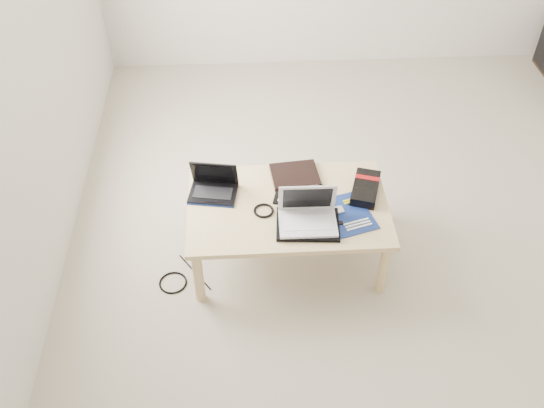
{
  "coord_description": "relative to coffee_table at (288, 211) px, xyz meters",
  "views": [
    {
      "loc": [
        -0.92,
        -2.6,
        2.69
      ],
      "look_at": [
        -0.78,
        -0.2,
        0.41
      ],
      "focal_mm": 40.0,
      "sensor_mm": 36.0,
      "label": 1
    }
  ],
  "objects": [
    {
      "name": "netbook",
      "position": [
        -0.41,
        0.13,
        0.09
      ],
      "size": [
        0.29,
        0.23,
        0.19
      ],
      "color": "black",
      "rests_on": "coffee_table"
    },
    {
      "name": "cable_coil",
      "position": [
        -0.14,
        -0.04,
        0.05
      ],
      "size": [
        0.12,
        0.12,
        0.01
      ],
      "primitive_type": "torus",
      "rotation": [
        0.0,
        0.0,
        -0.1
      ],
      "color": "black",
      "rests_on": "coffee_table"
    },
    {
      "name": "white_laptop",
      "position": [
        0.09,
        -0.15,
        0.11
      ],
      "size": [
        0.31,
        0.22,
        0.22
      ],
      "color": "silver",
      "rests_on": "neoprene_sleeve"
    },
    {
      "name": "coffee_table",
      "position": [
        0.0,
        0.0,
        0.0
      ],
      "size": [
        1.1,
        0.7,
        0.4
      ],
      "color": "tan",
      "rests_on": "ground"
    },
    {
      "name": "gpu_box",
      "position": [
        0.44,
        0.08,
        0.08
      ],
      "size": [
        0.21,
        0.3,
        0.06
      ],
      "color": "black",
      "rests_on": "coffee_table"
    },
    {
      "name": "neoprene_sleeve",
      "position": [
        0.09,
        -0.17,
        0.06
      ],
      "size": [
        0.35,
        0.27,
        0.02
      ],
      "primitive_type": "cube",
      "rotation": [
        0.0,
        0.0,
        -0.07
      ],
      "color": "black",
      "rests_on": "coffee_table"
    },
    {
      "name": "book",
      "position": [
        0.06,
        0.23,
        0.06
      ],
      "size": [
        0.29,
        0.25,
        0.03
      ],
      "color": "black",
      "rests_on": "coffee_table"
    },
    {
      "name": "remote",
      "position": [
        0.15,
        0.05,
        0.06
      ],
      "size": [
        0.12,
        0.25,
        0.02
      ],
      "color": "#B6B7BB",
      "rests_on": "coffee_table"
    },
    {
      "name": "tablet",
      "position": [
        0.07,
        0.07,
        0.06
      ],
      "size": [
        0.3,
        0.25,
        0.01
      ],
      "color": "black",
      "rests_on": "coffee_table"
    },
    {
      "name": "floor_cable_trail",
      "position": [
        -0.54,
        -0.12,
        -0.35
      ],
      "size": [
        0.19,
        0.27,
        0.01
      ],
      "primitive_type": "cylinder",
      "rotation": [
        1.57,
        0.0,
        0.61
      ],
      "color": "black",
      "rests_on": "ground"
    },
    {
      "name": "floor_cable_coil",
      "position": [
        -0.66,
        -0.19,
        -0.35
      ],
      "size": [
        0.18,
        0.18,
        0.01
      ],
      "primitive_type": "torus",
      "rotation": [
        0.0,
        0.0,
        0.18
      ],
      "color": "black",
      "rests_on": "ground"
    },
    {
      "name": "motherboard",
      "position": [
        0.31,
        -0.1,
        0.05
      ],
      "size": [
        0.32,
        0.37,
        0.01
      ],
      "color": "#0C1D51",
      "rests_on": "coffee_table"
    },
    {
      "name": "ground",
      "position": [
        0.69,
        0.2,
        -0.35
      ],
      "size": [
        4.0,
        4.0,
        0.0
      ],
      "primitive_type": "plane",
      "color": "#B2A890",
      "rests_on": "ground"
    }
  ]
}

